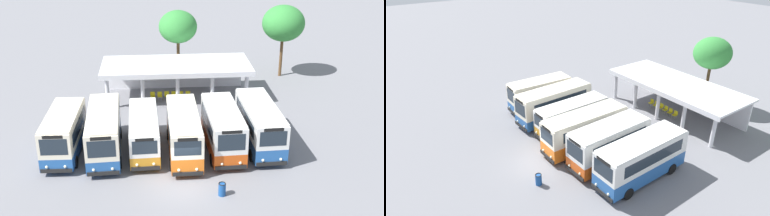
# 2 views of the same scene
# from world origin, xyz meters

# --- Properties ---
(ground_plane) EXTENTS (180.00, 180.00, 0.00)m
(ground_plane) POSITION_xyz_m (0.00, 0.00, 0.00)
(ground_plane) COLOR slate
(city_bus_nearest_orange) EXTENTS (2.55, 6.79, 3.31)m
(city_bus_nearest_orange) POSITION_xyz_m (-8.41, 5.11, 1.83)
(city_bus_nearest_orange) COLOR black
(city_bus_nearest_orange) RESTS_ON ground
(city_bus_second_in_row) EXTENTS (2.70, 7.88, 3.38)m
(city_bus_second_in_row) POSITION_xyz_m (-5.47, 5.03, 1.86)
(city_bus_second_in_row) COLOR black
(city_bus_second_in_row) RESTS_ON ground
(city_bus_middle_cream) EXTENTS (2.38, 7.27, 2.96)m
(city_bus_middle_cream) POSITION_xyz_m (-2.53, 5.18, 1.65)
(city_bus_middle_cream) COLOR black
(city_bus_middle_cream) RESTS_ON ground
(city_bus_fourth_amber) EXTENTS (2.37, 7.81, 3.33)m
(city_bus_fourth_amber) POSITION_xyz_m (0.41, 4.52, 1.84)
(city_bus_fourth_amber) COLOR black
(city_bus_fourth_amber) RESTS_ON ground
(city_bus_fifth_blue) EXTENTS (2.64, 7.08, 3.46)m
(city_bus_fifth_blue) POSITION_xyz_m (3.35, 4.73, 1.90)
(city_bus_fifth_blue) COLOR black
(city_bus_fifth_blue) RESTS_ON ground
(city_bus_far_end_green) EXTENTS (2.63, 7.77, 3.39)m
(city_bus_far_end_green) POSITION_xyz_m (6.29, 5.36, 1.87)
(city_bus_far_end_green) COLOR black
(city_bus_far_end_green) RESTS_ON ground
(terminal_canopy) EXTENTS (14.02, 5.93, 3.40)m
(terminal_canopy) POSITION_xyz_m (0.44, 16.57, 2.64)
(terminal_canopy) COLOR silver
(terminal_canopy) RESTS_ON ground
(waiting_chair_end_by_column) EXTENTS (0.46, 0.46, 0.86)m
(waiting_chair_end_by_column) POSITION_xyz_m (-1.85, 15.22, 0.52)
(waiting_chair_end_by_column) COLOR slate
(waiting_chair_end_by_column) RESTS_ON ground
(waiting_chair_second_from_end) EXTENTS (0.46, 0.46, 0.86)m
(waiting_chair_second_from_end) POSITION_xyz_m (-1.18, 15.20, 0.52)
(waiting_chair_second_from_end) COLOR slate
(waiting_chair_second_from_end) RESTS_ON ground
(waiting_chair_middle_seat) EXTENTS (0.46, 0.46, 0.86)m
(waiting_chair_middle_seat) POSITION_xyz_m (-0.51, 15.25, 0.52)
(waiting_chair_middle_seat) COLOR slate
(waiting_chair_middle_seat) RESTS_ON ground
(waiting_chair_fourth_seat) EXTENTS (0.46, 0.46, 0.86)m
(waiting_chair_fourth_seat) POSITION_xyz_m (0.16, 15.19, 0.52)
(waiting_chair_fourth_seat) COLOR slate
(waiting_chair_fourth_seat) RESTS_ON ground
(waiting_chair_fifth_seat) EXTENTS (0.46, 0.46, 0.86)m
(waiting_chair_fifth_seat) POSITION_xyz_m (0.83, 15.13, 0.52)
(waiting_chair_fifth_seat) COLOR slate
(waiting_chair_fifth_seat) RESTS_ON ground
(waiting_chair_far_end_seat) EXTENTS (0.46, 0.46, 0.86)m
(waiting_chair_far_end_seat) POSITION_xyz_m (1.50, 15.11, 0.52)
(waiting_chair_far_end_seat) COLOR slate
(waiting_chair_far_end_seat) RESTS_ON ground
(roadside_tree_behind_canopy) EXTENTS (3.92, 3.92, 7.45)m
(roadside_tree_behind_canopy) POSITION_xyz_m (0.90, 20.68, 5.76)
(roadside_tree_behind_canopy) COLOR brown
(roadside_tree_behind_canopy) RESTS_ON ground
(litter_bin_apron) EXTENTS (0.49, 0.49, 0.90)m
(litter_bin_apron) POSITION_xyz_m (2.49, -1.30, 0.46)
(litter_bin_apron) COLOR #19478C
(litter_bin_apron) RESTS_ON ground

